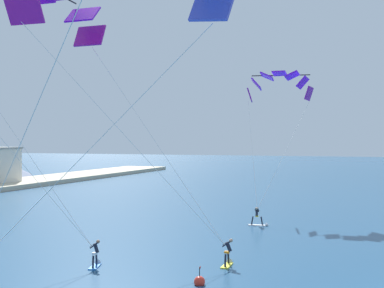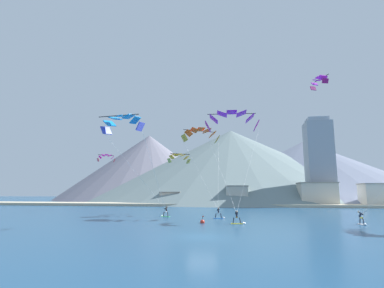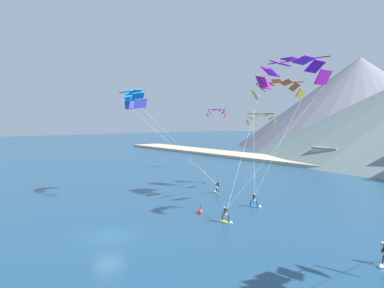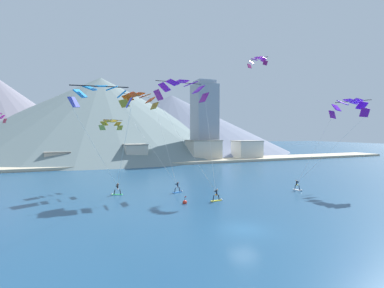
{
  "view_description": "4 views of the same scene",
  "coord_description": "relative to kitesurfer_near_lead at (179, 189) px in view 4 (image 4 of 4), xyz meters",
  "views": [
    {
      "loc": [
        -26.41,
        2.49,
        7.25
      ],
      "look_at": [
        2.93,
        13.11,
        6.95
      ],
      "focal_mm": 50.0,
      "sensor_mm": 36.0,
      "label": 1
    },
    {
      "loc": [
        3.69,
        -26.52,
        3.84
      ],
      "look_at": [
        -2.77,
        11.24,
        9.96
      ],
      "focal_mm": 28.0,
      "sensor_mm": 36.0,
      "label": 2
    },
    {
      "loc": [
        29.24,
        -13.27,
        10.07
      ],
      "look_at": [
        -3.15,
        11.34,
        7.29
      ],
      "focal_mm": 35.0,
      "sensor_mm": 36.0,
      "label": 3
    },
    {
      "loc": [
        -14.51,
        -22.85,
        8.85
      ],
      "look_at": [
        1.15,
        15.1,
        7.14
      ],
      "focal_mm": 28.0,
      "sensor_mm": 36.0,
      "label": 4
    }
  ],
  "objects": [
    {
      "name": "parafoil_kite_mid_center",
      "position": [
        1.87,
        3.6,
        15.21
      ],
      "size": [
        8.86,
        11.82,
        15.58
      ],
      "color": "#96158F"
    },
    {
      "name": "parafoil_kite_near_lead",
      "position": [
        -3.89,
        8.06,
        13.74
      ],
      "size": [
        7.14,
        10.52,
        13.98
      ],
      "color": "#B29024"
    },
    {
      "name": "shore_building_quay_west",
      "position": [
        22.8,
        40.99,
        2.74
      ],
      "size": [
        9.57,
        7.25,
        6.33
      ],
      "color": "beige",
      "rests_on": "ground"
    },
    {
      "name": "shoreline_strip",
      "position": [
        -0.2,
        38.29,
        -0.09
      ],
      "size": [
        180.0,
        10.0,
        0.7
      ],
      "primitive_type": "cube",
      "color": "beige",
      "rests_on": "ground"
    },
    {
      "name": "ground_plane",
      "position": [
        -0.2,
        -17.92,
        -0.44
      ],
      "size": [
        400.0,
        400.0,
        0.0
      ],
      "primitive_type": "plane",
      "color": "navy"
    },
    {
      "name": "shore_building_promenade_mid",
      "position": [
        37.76,
        40.41,
        2.57
      ],
      "size": [
        8.57,
        6.42,
        6.0
      ],
      "color": "silver",
      "rests_on": "ground"
    },
    {
      "name": "parafoil_kite_near_trail",
      "position": [
        -11.6,
        -9.14,
        12.2
      ],
      "size": [
        6.26,
        12.09,
        12.36
      ],
      "color": "#434BC2"
    },
    {
      "name": "highrise_tower",
      "position": [
        24.83,
        44.78,
        11.74
      ],
      "size": [
        7.0,
        7.0,
        24.77
      ],
      "color": "#999EA8",
      "rests_on": "ground"
    },
    {
      "name": "parafoil_kite_far_left",
      "position": [
        27.6,
        -5.26,
        12.48
      ],
      "size": [
        11.85,
        6.82,
        12.89
      ],
      "color": "#751399"
    },
    {
      "name": "parafoil_kite_distant_mid_solo",
      "position": [
        15.65,
        3.13,
        20.64
      ],
      "size": [
        2.21,
        3.83,
        1.62
      ],
      "color": "#971560"
    },
    {
      "name": "shore_building_harbour_front",
      "position": [
        1.75,
        39.88,
        2.33
      ],
      "size": [
        6.04,
        7.04,
        5.52
      ],
      "color": "beige",
      "rests_on": "ground"
    },
    {
      "name": "parafoil_kite_distant_high_outer",
      "position": [
        -8.22,
        9.7,
        9.76
      ],
      "size": [
        4.17,
        3.46,
        1.73
      ],
      "color": "#98A641"
    },
    {
      "name": "kitesurfer_near_trail",
      "position": [
        -8.71,
        1.77,
        0.03
      ],
      "size": [
        1.76,
        1.04,
        1.67
      ],
      "color": "#33B266",
      "rests_on": "ground"
    },
    {
      "name": "kitesurfer_mid_center",
      "position": [
        2.79,
        -7.0,
        0.03
      ],
      "size": [
        1.76,
        0.61,
        1.66
      ],
      "color": "yellow",
      "rests_on": "ground"
    },
    {
      "name": "mountain_peak_central_summit",
      "position": [
        30.1,
        92.97,
        12.47
      ],
      "size": [
        106.73,
        106.73,
        25.82
      ],
      "color": "slate",
      "rests_on": "ground"
    },
    {
      "name": "mountain_peak_east_shoulder",
      "position": [
        -1.75,
        92.99,
        15.5
      ],
      "size": [
        124.37,
        124.37,
        31.87
      ],
      "color": "slate",
      "rests_on": "ground"
    },
    {
      "name": "shore_building_quay_east",
      "position": [
        -17.31,
        42.09,
        1.49
      ],
      "size": [
        6.16,
        5.73,
        3.84
      ],
      "color": "beige",
      "rests_on": "ground"
    },
    {
      "name": "kitesurfer_far_left",
      "position": [
        17.08,
        -5.62,
        0.03
      ],
      "size": [
        0.66,
        1.77,
        1.67
      ],
      "color": "white",
      "rests_on": "ground"
    },
    {
      "name": "kitesurfer_near_lead",
      "position": [
        0.0,
        0.0,
        0.0
      ],
      "size": [
        1.78,
        0.88,
        1.64
      ],
      "color": "#337FDB",
      "rests_on": "ground"
    },
    {
      "name": "race_marker_buoy",
      "position": [
        -1.65,
        -6.79,
        -0.28
      ],
      "size": [
        0.56,
        0.56,
        1.02
      ],
      "color": "red",
      "rests_on": "ground"
    }
  ]
}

